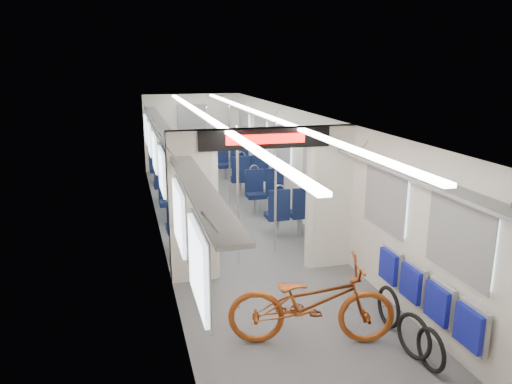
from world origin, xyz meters
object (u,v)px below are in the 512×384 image
bike_hoop_a (431,352)px  bike_hoop_c (388,309)px  bicycle (312,302)px  bike_hoop_b (414,338)px  seat_bay_far_left (170,170)px  stanchion_far_right (229,156)px  flip_bench (426,293)px  stanchion_near_left (238,198)px  seat_bay_near_left (187,206)px  stanchion_near_right (275,189)px  stanchion_far_left (208,159)px  seat_bay_far_right (241,166)px  seat_bay_near_right (277,198)px

bike_hoop_a → bike_hoop_c: bearing=88.4°
bicycle → bike_hoop_b: bearing=-107.2°
seat_bay_far_left → stanchion_far_right: bearing=-51.8°
bike_hoop_c → bike_hoop_a: bearing=-91.6°
seat_bay_far_left → bike_hoop_b: bearing=-76.8°
bicycle → bike_hoop_b: (1.00, -0.61, -0.27)m
bike_hoop_b → bike_hoop_c: bike_hoop_b is taller
flip_bench → stanchion_near_left: (-1.67, 2.73, 0.57)m
seat_bay_near_left → stanchion_near_right: bearing=-46.9°
stanchion_near_right → stanchion_far_left: bearing=102.2°
stanchion_near_left → seat_bay_near_left: bearing=109.0°
bike_hoop_b → stanchion_far_left: bearing=100.8°
seat_bay_near_left → stanchion_near_right: size_ratio=0.93×
flip_bench → seat_bay_near_left: bearing=116.8°
bike_hoop_a → bike_hoop_c: size_ratio=0.93×
seat_bay_far_left → seat_bay_far_right: size_ratio=1.04×
bike_hoop_b → seat_bay_near_left: (-1.93, 4.89, 0.31)m
bike_hoop_a → seat_bay_far_left: size_ratio=0.22×
bike_hoop_c → seat_bay_far_right: 7.61m
seat_bay_far_left → bicycle: bearing=-83.0°
flip_bench → seat_bay_far_left: 8.17m
bike_hoop_a → stanchion_near_right: (-0.63, 3.71, 0.93)m
bike_hoop_a → stanchion_far_right: size_ratio=0.22×
stanchion_near_left → flip_bench: bearing=-58.5°
flip_bench → stanchion_far_right: size_ratio=0.91×
flip_bench → bike_hoop_c: bearing=131.1°
stanchion_near_left → stanchion_near_right: 0.81m
stanchion_near_left → seat_bay_far_left: bearing=96.9°
bike_hoop_c → stanchion_far_right: (-0.78, 5.96, 0.91)m
bicycle → stanchion_far_left: (-0.23, 5.83, 0.63)m
flip_bench → stanchion_near_right: 3.27m
stanchion_near_right → bicycle: bearing=-98.4°
stanchion_near_left → stanchion_far_right: bearing=80.3°
stanchion_near_left → stanchion_near_right: same height
bike_hoop_b → seat_bay_far_left: 8.44m
seat_bay_near_left → seat_bay_far_right: bearing=61.2°
seat_bay_near_right → stanchion_far_right: size_ratio=0.84×
seat_bay_far_right → stanchion_near_left: stanchion_near_left is taller
bike_hoop_b → bike_hoop_c: 0.70m
bike_hoop_c → stanchion_far_left: 5.96m
bicycle → seat_bay_far_left: (-0.93, 7.60, 0.05)m
seat_bay_near_left → seat_bay_near_right: (1.87, 0.16, -0.03)m
seat_bay_near_left → stanchion_far_left: size_ratio=0.93×
seat_bay_near_right → stanchion_near_right: stanchion_near_right is taller
bike_hoop_b → seat_bay_near_right: (-0.06, 5.06, 0.28)m
stanchion_near_right → stanchion_far_left: size_ratio=1.00×
bicycle → stanchion_far_right: bearing=11.4°
seat_bay_near_right → seat_bay_far_right: 3.24m
stanchion_near_right → stanchion_far_left: 3.06m
bicycle → stanchion_far_left: bearing=16.4°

